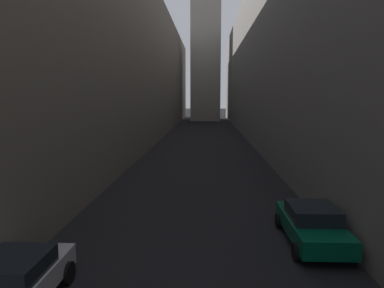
# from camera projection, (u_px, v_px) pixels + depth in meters

# --- Properties ---
(ground_plane) EXTENTS (264.00, 264.00, 0.00)m
(ground_plane) POSITION_uv_depth(u_px,v_px,m) (203.00, 142.00, 44.55)
(ground_plane) COLOR black
(building_block_left) EXTENTS (12.02, 108.00, 18.37)m
(building_block_left) POSITION_uv_depth(u_px,v_px,m) (113.00, 67.00, 45.84)
(building_block_left) COLOR #60594F
(building_block_left) RESTS_ON ground
(building_block_right) EXTENTS (13.52, 108.00, 19.61)m
(building_block_right) POSITION_uv_depth(u_px,v_px,m) (303.00, 61.00, 44.76)
(building_block_right) COLOR slate
(building_block_right) RESTS_ON ground
(parked_car_left_second) EXTENTS (1.92, 4.37, 1.42)m
(parked_car_left_second) POSITION_uv_depth(u_px,v_px,m) (12.00, 285.00, 9.14)
(parked_car_left_second) COLOR #B7B7BC
(parked_car_left_second) RESTS_ON ground
(parked_car_right_third) EXTENTS (2.04, 4.54, 1.44)m
(parked_car_right_third) POSITION_uv_depth(u_px,v_px,m) (312.00, 224.00, 13.53)
(parked_car_right_third) COLOR #05472D
(parked_car_right_third) RESTS_ON ground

